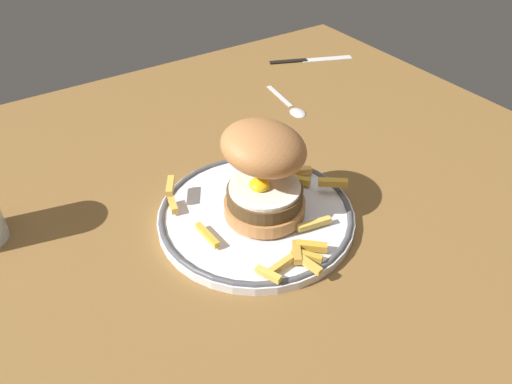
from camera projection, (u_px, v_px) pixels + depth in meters
ground_plane at (248, 231)px, 64.66cm from camera, size 110.32×102.37×4.00cm
dinner_plate at (256, 214)px, 62.97cm from camera, size 25.64×25.64×1.60cm
burger at (263, 168)px, 59.28cm from camera, size 14.87×14.50×12.53cm
fries_pile at (277, 208)px, 61.87cm from camera, size 22.22×23.16×2.59cm
knife at (304, 60)px, 102.87cm from camera, size 17.19×8.33×0.70cm
spoon at (294, 108)px, 86.30cm from camera, size 3.49×13.41×0.90cm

